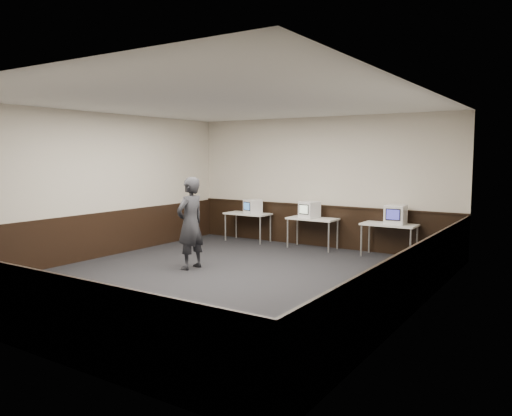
{
  "coord_description": "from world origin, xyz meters",
  "views": [
    {
      "loc": [
        5.4,
        -7.21,
        2.27
      ],
      "look_at": [
        -0.34,
        1.6,
        1.15
      ],
      "focal_mm": 35.0,
      "sensor_mm": 36.0,
      "label": 1
    }
  ],
  "objects_px": {
    "emac_left": "(253,206)",
    "emac_center": "(309,210)",
    "person": "(190,223)",
    "desk_center": "(312,221)",
    "desk_right": "(389,227)",
    "desk_left": "(248,216)",
    "emac_right": "(396,214)"
  },
  "relations": [
    {
      "from": "desk_left",
      "to": "emac_left",
      "type": "relative_size",
      "value": 2.49
    },
    {
      "from": "emac_center",
      "to": "person",
      "type": "height_order",
      "value": "person"
    },
    {
      "from": "emac_left",
      "to": "person",
      "type": "xyz_separation_m",
      "value": [
        0.68,
        -3.28,
        -0.01
      ]
    },
    {
      "from": "desk_left",
      "to": "person",
      "type": "distance_m",
      "value": 3.4
    },
    {
      "from": "desk_left",
      "to": "desk_center",
      "type": "relative_size",
      "value": 1.0
    },
    {
      "from": "desk_center",
      "to": "emac_right",
      "type": "height_order",
      "value": "emac_right"
    },
    {
      "from": "desk_center",
      "to": "desk_right",
      "type": "bearing_deg",
      "value": 0.0
    },
    {
      "from": "desk_left",
      "to": "person",
      "type": "xyz_separation_m",
      "value": [
        0.84,
        -3.29,
        0.24
      ]
    },
    {
      "from": "emac_left",
      "to": "emac_center",
      "type": "xyz_separation_m",
      "value": [
        1.64,
        0.02,
        0.02
      ]
    },
    {
      "from": "emac_left",
      "to": "emac_right",
      "type": "relative_size",
      "value": 1.0
    },
    {
      "from": "emac_center",
      "to": "emac_left",
      "type": "bearing_deg",
      "value": -166.03
    },
    {
      "from": "emac_left",
      "to": "person",
      "type": "relative_size",
      "value": 0.26
    },
    {
      "from": "person",
      "to": "desk_right",
      "type": "bearing_deg",
      "value": 142.17
    },
    {
      "from": "emac_left",
      "to": "emac_center",
      "type": "relative_size",
      "value": 0.97
    },
    {
      "from": "desk_left",
      "to": "emac_center",
      "type": "xyz_separation_m",
      "value": [
        1.81,
        0.0,
        0.27
      ]
    },
    {
      "from": "desk_right",
      "to": "emac_left",
      "type": "xyz_separation_m",
      "value": [
        -3.63,
        -0.01,
        0.25
      ]
    },
    {
      "from": "desk_left",
      "to": "person",
      "type": "bearing_deg",
      "value": -75.64
    },
    {
      "from": "desk_right",
      "to": "emac_left",
      "type": "height_order",
      "value": "emac_left"
    },
    {
      "from": "person",
      "to": "desk_center",
      "type": "bearing_deg",
      "value": 166.31
    },
    {
      "from": "desk_right",
      "to": "emac_center",
      "type": "xyz_separation_m",
      "value": [
        -1.99,
        0.0,
        0.27
      ]
    },
    {
      "from": "desk_center",
      "to": "emac_center",
      "type": "relative_size",
      "value": 2.42
    },
    {
      "from": "emac_left",
      "to": "person",
      "type": "height_order",
      "value": "person"
    },
    {
      "from": "desk_left",
      "to": "emac_left",
      "type": "height_order",
      "value": "emac_left"
    },
    {
      "from": "desk_left",
      "to": "emac_right",
      "type": "xyz_separation_m",
      "value": [
        3.93,
        0.01,
        0.29
      ]
    },
    {
      "from": "desk_right",
      "to": "person",
      "type": "xyz_separation_m",
      "value": [
        -2.96,
        -3.29,
        0.24
      ]
    },
    {
      "from": "emac_center",
      "to": "desk_right",
      "type": "bearing_deg",
      "value": 13.29
    },
    {
      "from": "desk_right",
      "to": "emac_left",
      "type": "relative_size",
      "value": 2.49
    },
    {
      "from": "desk_center",
      "to": "desk_right",
      "type": "relative_size",
      "value": 1.0
    },
    {
      "from": "desk_center",
      "to": "emac_center",
      "type": "xyz_separation_m",
      "value": [
        -0.09,
        0.0,
        0.27
      ]
    },
    {
      "from": "desk_left",
      "to": "emac_left",
      "type": "xyz_separation_m",
      "value": [
        0.17,
        -0.01,
        0.25
      ]
    },
    {
      "from": "emac_left",
      "to": "emac_right",
      "type": "bearing_deg",
      "value": 19.47
    },
    {
      "from": "desk_center",
      "to": "person",
      "type": "bearing_deg",
      "value": -107.83
    }
  ]
}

